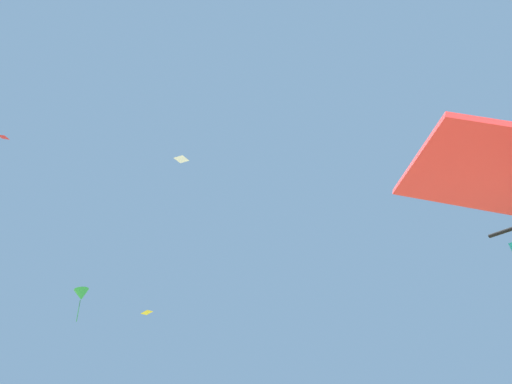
{
  "coord_description": "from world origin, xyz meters",
  "views": [
    {
      "loc": [
        -2.51,
        -0.37,
        1.26
      ],
      "look_at": [
        0.12,
        2.78,
        3.18
      ],
      "focal_mm": 28.33,
      "sensor_mm": 36.0,
      "label": 1
    }
  ],
  "objects_px": {
    "distant_kite_red_mid_right": "(4,137)",
    "distant_kite_yellow_mid_left": "(147,312)",
    "distant_kite_green_far_center": "(81,295)",
    "distant_kite_white_low_right": "(181,159)"
  },
  "relations": [
    {
      "from": "distant_kite_yellow_mid_left",
      "to": "distant_kite_white_low_right",
      "type": "bearing_deg",
      "value": 36.65
    },
    {
      "from": "distant_kite_red_mid_right",
      "to": "distant_kite_yellow_mid_left",
      "type": "relative_size",
      "value": 1.2
    },
    {
      "from": "distant_kite_green_far_center",
      "to": "distant_kite_yellow_mid_left",
      "type": "relative_size",
      "value": 3.27
    },
    {
      "from": "distant_kite_white_low_right",
      "to": "distant_kite_green_far_center",
      "type": "bearing_deg",
      "value": 134.25
    },
    {
      "from": "distant_kite_red_mid_right",
      "to": "distant_kite_white_low_right",
      "type": "relative_size",
      "value": 0.72
    },
    {
      "from": "distant_kite_green_far_center",
      "to": "distant_kite_red_mid_right",
      "type": "bearing_deg",
      "value": 124.12
    },
    {
      "from": "distant_kite_yellow_mid_left",
      "to": "distant_kite_green_far_center",
      "type": "bearing_deg",
      "value": 108.67
    },
    {
      "from": "distant_kite_green_far_center",
      "to": "distant_kite_yellow_mid_left",
      "type": "bearing_deg",
      "value": -71.33
    },
    {
      "from": "distant_kite_red_mid_right",
      "to": "distant_kite_yellow_mid_left",
      "type": "height_order",
      "value": "distant_kite_red_mid_right"
    },
    {
      "from": "distant_kite_green_far_center",
      "to": "distant_kite_red_mid_right",
      "type": "xyz_separation_m",
      "value": [
        -5.49,
        8.11,
        12.61
      ]
    }
  ]
}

